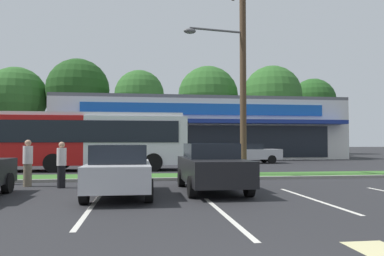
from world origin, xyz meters
The scene contains 20 objects.
grass_median centered at (0.00, 14.00, 0.06)m, with size 56.00×2.20×0.12m, color #386B28.
curb_lip centered at (0.00, 12.78, 0.06)m, with size 56.00×0.24×0.12m, color gray.
parking_stripe_0 centered at (-2.21, 6.30, 0.00)m, with size 0.12×4.80×0.01m, color silver.
parking_stripe_1 centered at (0.83, 5.17, 0.00)m, with size 0.12×4.80×0.01m, color silver.
parking_stripe_2 centered at (3.79, 7.00, 0.00)m, with size 0.12×4.80×0.01m, color silver.
storefront_building centered at (4.79, 35.31, 2.92)m, with size 27.19×11.97×5.83m.
tree_left centered at (-16.12, 45.98, 7.14)m, with size 7.43×7.43×10.87m.
tree_mid_left centered at (-8.65, 45.25, 8.09)m, with size 7.69×7.69×11.94m.
tree_mid centered at (-1.11, 42.66, 7.26)m, with size 5.92×5.92×10.24m.
tree_mid_right centered at (7.99, 46.69, 7.76)m, with size 8.00×8.00×11.77m.
tree_right centered at (15.54, 42.89, 7.56)m, with size 7.39×7.39×11.27m.
tree_far_right centered at (22.77, 46.52, 7.34)m, with size 6.10×6.10×10.41m.
utility_pole centered at (3.59, 14.02, 5.03)m, with size 3.10×2.39×9.37m.
city_bus centered at (-4.64, 19.09, 1.77)m, with size 12.57×2.73×3.25m.
car_1 centered at (-7.50, 25.11, 0.78)m, with size 4.38×1.97×1.51m.
car_2 centered at (1.31, 9.21, 0.80)m, with size 1.91×4.58×1.56m.
car_3 centered at (7.29, 25.03, 0.78)m, with size 4.50×1.99×1.49m.
car_5 centered at (-1.62, 8.33, 0.77)m, with size 1.88×4.30×1.52m.
pedestrian_near_bench centered at (-5.05, 11.36, 0.85)m, with size 0.34×0.34×1.69m.
pedestrian_mid centered at (-3.75, 10.74, 0.81)m, with size 0.33×0.33×1.62m.
Camera 1 is at (-1.04, -3.12, 1.60)m, focal length 35.59 mm.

